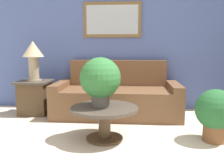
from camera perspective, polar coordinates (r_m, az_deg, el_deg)
wall_back at (r=4.80m, az=8.32°, el=9.91°), size 7.44×0.09×2.60m
couch_main at (r=4.34m, az=1.09°, el=-3.22°), size 2.13×0.96×0.94m
coffee_table at (r=3.20m, az=-1.71°, el=-7.28°), size 0.86×0.86×0.43m
side_table at (r=4.63m, az=-17.16°, el=-2.83°), size 0.57×0.57×0.59m
table_lamp at (r=4.55m, az=-17.58°, el=6.48°), size 0.37×0.37×0.69m
potted_plant_on_table at (r=3.12m, az=-2.68°, el=1.09°), size 0.51×0.51×0.63m
potted_plant_floor at (r=3.37m, az=22.60°, el=-5.97°), size 0.51×0.51×0.67m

